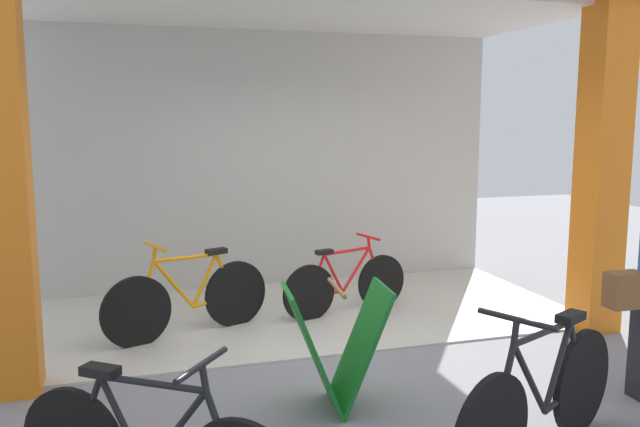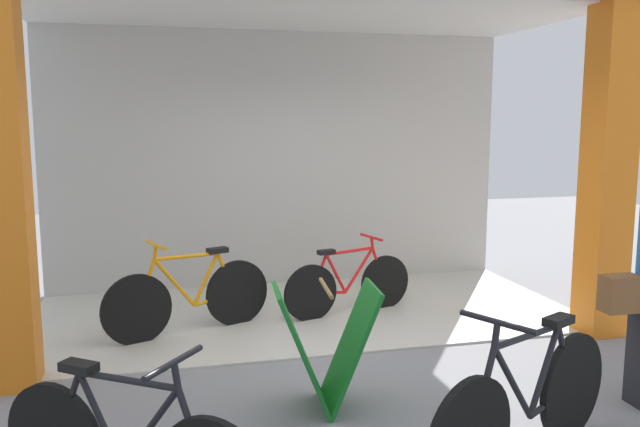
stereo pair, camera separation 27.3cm
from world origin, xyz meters
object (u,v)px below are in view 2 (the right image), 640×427
sandwich_board_sign (326,348)px  bicycle_inside_1 (190,297)px  bicycle_inside_0 (349,284)px  bicycle_parked_0 (526,404)px

sandwich_board_sign → bicycle_inside_1: bearing=114.8°
bicycle_inside_0 → bicycle_parked_0: bearing=-87.0°
bicycle_inside_1 → bicycle_parked_0: bearing=-58.1°
sandwich_board_sign → bicycle_inside_0: bearing=69.3°
bicycle_parked_0 → bicycle_inside_0: bearing=93.0°
bicycle_inside_0 → bicycle_inside_1: bearing=-172.2°
bicycle_parked_0 → sandwich_board_sign: bicycle_parked_0 is taller
bicycle_inside_0 → sandwich_board_sign: 2.21m
bicycle_inside_0 → bicycle_parked_0: size_ratio=0.91×
bicycle_inside_0 → sandwich_board_sign: (-0.78, -2.06, 0.12)m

